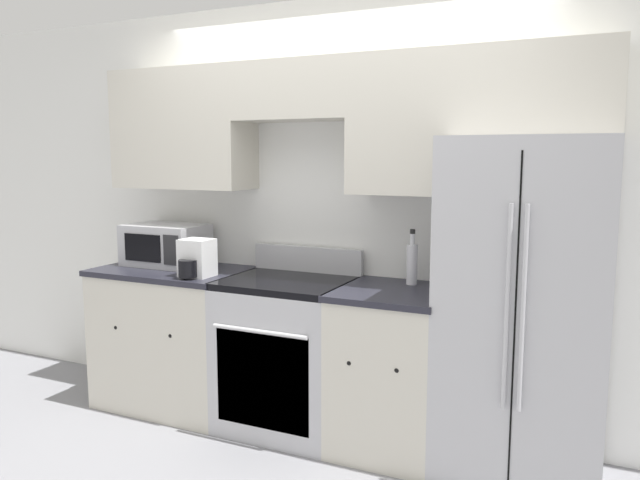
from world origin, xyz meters
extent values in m
plane|color=gray|center=(0.00, 0.00, 0.00)|extent=(12.00, 12.00, 0.00)
cube|color=white|center=(0.00, 0.66, 1.30)|extent=(8.00, 0.06, 2.60)
cube|color=beige|center=(-1.07, 0.46, 1.82)|extent=(0.95, 0.33, 0.77)
cube|color=beige|center=(-0.22, 0.46, 2.03)|extent=(0.74, 0.33, 0.35)
cube|color=beige|center=(0.85, 0.46, 1.82)|extent=(1.39, 0.33, 0.77)
cube|color=beige|center=(-1.07, 0.31, 0.44)|extent=(0.95, 0.62, 0.89)
cube|color=#23232D|center=(-1.07, 0.31, 0.90)|extent=(0.98, 0.64, 0.03)
sphere|color=black|center=(-1.28, 0.00, 0.58)|extent=(0.03, 0.03, 0.03)
sphere|color=black|center=(-0.85, 0.00, 0.58)|extent=(0.03, 0.03, 0.03)
cube|color=beige|center=(0.44, 0.31, 0.44)|extent=(0.58, 0.62, 0.89)
cube|color=#23232D|center=(0.44, 0.31, 0.90)|extent=(0.60, 0.64, 0.03)
sphere|color=black|center=(0.31, 0.00, 0.58)|extent=(0.03, 0.03, 0.03)
sphere|color=black|center=(0.57, 0.00, 0.58)|extent=(0.03, 0.03, 0.03)
cube|color=#B7B7BC|center=(-0.22, 0.31, 0.44)|extent=(0.74, 0.62, 0.88)
cube|color=black|center=(-0.22, 0.01, 0.40)|extent=(0.60, 0.01, 0.56)
cube|color=black|center=(-0.22, 0.31, 0.90)|extent=(0.74, 0.62, 0.04)
cube|color=#B7B7BC|center=(-0.22, 0.59, 1.00)|extent=(0.74, 0.04, 0.16)
cylinder|color=silver|center=(-0.22, -0.02, 0.69)|extent=(0.60, 0.02, 0.02)
cube|color=#B7B7BC|center=(1.14, 0.38, 0.87)|extent=(0.81, 0.76, 1.75)
cube|color=black|center=(1.14, 0.00, 0.87)|extent=(0.01, 0.01, 1.61)
cylinder|color=#B7B7BC|center=(1.10, -0.02, 0.96)|extent=(0.02, 0.02, 0.96)
cylinder|color=#B7B7BC|center=(1.17, -0.02, 0.96)|extent=(0.02, 0.02, 0.96)
cube|color=#B7B7BC|center=(-1.19, 0.40, 1.06)|extent=(0.53, 0.35, 0.27)
cube|color=black|center=(-1.24, 0.22, 1.06)|extent=(0.29, 0.01, 0.18)
cube|color=#262628|center=(-1.01, 0.22, 1.06)|extent=(0.12, 0.01, 0.19)
cylinder|color=silver|center=(0.50, 0.49, 1.04)|extent=(0.06, 0.06, 0.23)
cylinder|color=silver|center=(0.50, 0.49, 1.18)|extent=(0.03, 0.03, 0.06)
cylinder|color=black|center=(0.50, 0.49, 1.23)|extent=(0.03, 0.03, 0.03)
cube|color=white|center=(-0.76, 0.16, 1.04)|extent=(0.19, 0.16, 0.23)
cylinder|color=black|center=(-0.76, 0.07, 0.99)|extent=(0.11, 0.11, 0.10)
camera|label=1|loc=(1.51, -2.91, 1.66)|focal=35.00mm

